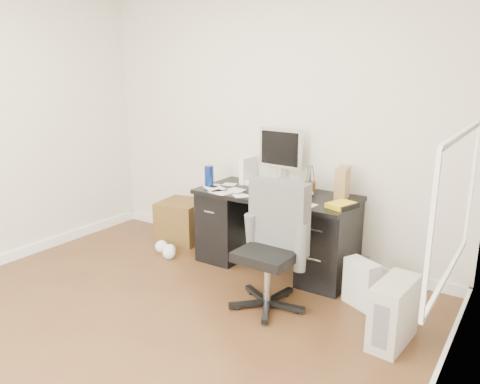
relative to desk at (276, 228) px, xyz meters
The scene contains 18 objects.
ground 1.73m from the desk, 100.29° to the right, with size 4.00×4.00×0.00m, color #4D2C19.
room_shell 2.07m from the desk, 99.37° to the right, with size 4.02×4.02×2.71m.
desk is the anchor object (origin of this frame).
loose_papers 0.41m from the desk, 165.47° to the right, with size 1.10×0.60×0.00m, color white, non-canonical shape.
lcd_monitor 0.68m from the desk, 110.07° to the left, with size 0.46×0.27×0.59m, color #B8B9BD, non-canonical shape.
keyboard 0.39m from the desk, 93.07° to the right, with size 0.46×0.16×0.03m, color black.
computer_mouse 0.51m from the desk, ahead, with size 0.06×0.06×0.06m, color #B8B9BD.
travel_mug 0.83m from the desk, 169.54° to the right, with size 0.09×0.09×0.20m, color navy.
white_binder 0.67m from the desk, 157.25° to the left, with size 0.11×0.23×0.27m, color white.
magazine_file 0.78m from the desk, 12.30° to the left, with size 0.12×0.25×0.29m, color #A67E50.
pen_cup 0.57m from the desk, 33.25° to the left, with size 0.11×0.11×0.26m, color #583519, non-canonical shape.
yellow_book 0.79m from the desk, ahead, with size 0.18×0.23×0.04m, color yellow.
paper_remote 0.45m from the desk, 79.19° to the right, with size 0.23×0.19×0.02m, color white, non-canonical shape.
office_chair 0.80m from the desk, 65.25° to the right, with size 0.58×0.58×1.02m, color #4A4C4A, non-canonical shape.
pc_tower 1.49m from the desk, 27.09° to the right, with size 0.21×0.47×0.47m, color beige.
shopping_bag 1.01m from the desk, 16.22° to the right, with size 0.28×0.20×0.39m, color white.
wicker_basket 1.25m from the desk, behind, with size 0.46×0.46×0.46m, color #523A18.
desk_printer 0.78m from the desk, 13.65° to the left, with size 0.32×0.26×0.19m, color #5C5C60.
Camera 1 is at (2.35, -2.05, 1.87)m, focal length 35.00 mm.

